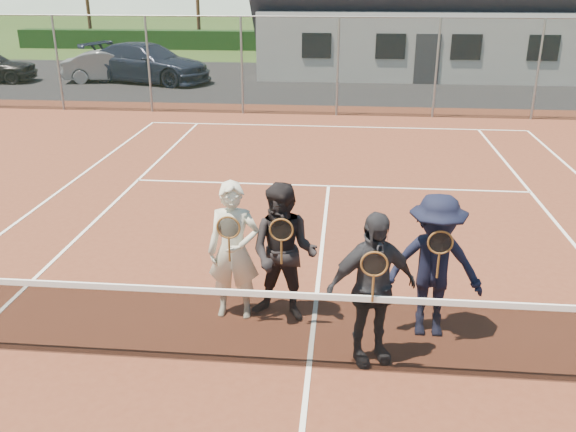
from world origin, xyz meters
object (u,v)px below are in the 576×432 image
player_d (434,267)px  player_c (371,289)px  tennis_net (310,328)px  car_c (147,63)px  player_b (284,253)px  car_b (111,66)px  player_a (234,251)px

player_d → player_c: bearing=-140.4°
tennis_net → player_d: size_ratio=6.49×
car_c → player_b: player_b is taller
car_b → player_b: size_ratio=2.13×
player_a → car_b: bearing=115.0°
player_b → tennis_net: bearing=-69.8°
player_a → player_b: (0.63, -0.01, -0.00)m
player_b → player_c: 1.33m
player_c → player_d: (0.75, 0.62, -0.00)m
player_a → player_b: bearing=-0.9°
tennis_net → player_b: player_b is taller
car_b → player_a: player_a is taller
car_b → tennis_net: 21.65m
player_a → player_d: bearing=-4.7°
car_b → tennis_net: (9.58, -19.42, -0.09)m
car_b → tennis_net: car_b is taller
player_c → player_a: bearing=153.9°
tennis_net → player_a: size_ratio=6.49×
player_b → player_a: bearing=179.1°
car_b → player_d: size_ratio=2.13×
car_b → player_d: (10.99, -18.55, 0.29)m
car_b → car_c: bearing=-102.6°
car_c → player_c: player_c is taller
car_b → player_d: player_d is taller
car_b → player_c: (10.24, -19.17, 0.29)m
car_c → player_d: player_d is taller
car_c → player_c: (8.66, -19.15, 0.13)m
car_b → tennis_net: bearing=-165.7°
player_b → player_c: (1.05, -0.82, 0.00)m
tennis_net → player_b: 1.20m
car_b → player_b: bearing=-165.3°
tennis_net → player_c: bearing=20.7°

